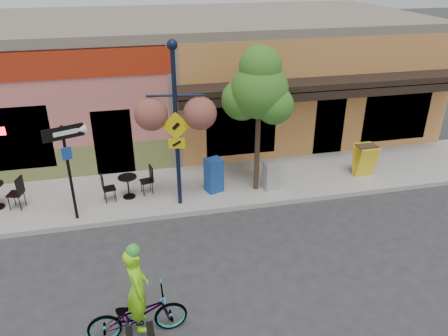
# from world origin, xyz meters

# --- Properties ---
(ground) EXTENTS (90.00, 90.00, 0.00)m
(ground) POSITION_xyz_m (0.00, 0.00, 0.00)
(ground) COLOR #2D2D30
(ground) RESTS_ON ground
(sidewalk) EXTENTS (24.00, 3.00, 0.15)m
(sidewalk) POSITION_xyz_m (0.00, 2.00, 0.07)
(sidewalk) COLOR #9E9B93
(sidewalk) RESTS_ON ground
(curb) EXTENTS (24.00, 0.12, 0.15)m
(curb) POSITION_xyz_m (0.00, 0.55, 0.07)
(curb) COLOR #A8A59E
(curb) RESTS_ON ground
(building) EXTENTS (18.20, 8.20, 4.50)m
(building) POSITION_xyz_m (0.00, 7.50, 2.25)
(building) COLOR #C66862
(building) RESTS_ON ground
(bicycle) EXTENTS (1.91, 0.74, 0.99)m
(bicycle) POSITION_xyz_m (-2.63, -3.46, 0.49)
(bicycle) COLOR maroon
(bicycle) RESTS_ON ground
(cyclist_rider) EXTENTS (0.44, 0.65, 1.74)m
(cyclist_rider) POSITION_xyz_m (-2.58, -3.46, 0.87)
(cyclist_rider) COLOR #98FF1A
(cyclist_rider) RESTS_ON ground
(lamp_post) EXTENTS (1.55, 0.84, 4.62)m
(lamp_post) POSITION_xyz_m (-1.24, 1.04, 2.46)
(lamp_post) COLOR black
(lamp_post) RESTS_ON sidewalk
(one_way_sign) EXTENTS (1.03, 0.58, 2.67)m
(one_way_sign) POSITION_xyz_m (-4.08, 0.86, 1.49)
(one_way_sign) COLOR black
(one_way_sign) RESTS_ON sidewalk
(cafe_set_right) EXTENTS (1.58, 1.01, 0.88)m
(cafe_set_right) POSITION_xyz_m (-2.66, 1.71, 0.59)
(cafe_set_right) COLOR black
(cafe_set_right) RESTS_ON sidewalk
(newspaper_box_blue) EXTENTS (0.58, 0.55, 1.04)m
(newspaper_box_blue) POSITION_xyz_m (-0.13, 1.54, 0.67)
(newspaper_box_blue) COLOR #194496
(newspaper_box_blue) RESTS_ON sidewalk
(newspaper_box_grey) EXTENTS (0.44, 0.40, 0.85)m
(newspaper_box_grey) POSITION_xyz_m (1.57, 1.29, 0.58)
(newspaper_box_grey) COLOR #9E9E9E
(newspaper_box_grey) RESTS_ON sidewalk
(street_tree) EXTENTS (2.14, 2.14, 4.37)m
(street_tree) POSITION_xyz_m (1.14, 1.38, 2.33)
(street_tree) COLOR #3D7A26
(street_tree) RESTS_ON sidewalk
(sandwich_board) EXTENTS (0.63, 0.46, 1.05)m
(sandwich_board) POSITION_xyz_m (4.79, 1.30, 0.67)
(sandwich_board) COLOR yellow
(sandwich_board) RESTS_ON sidewalk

